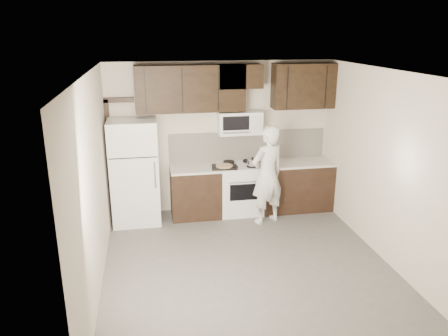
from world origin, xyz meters
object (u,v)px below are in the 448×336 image
object	(u,v)px
microwave	(239,123)
person	(267,175)
stove	(240,188)
refrigerator	(135,172)

from	to	relation	value
microwave	person	bearing A→B (deg)	-59.44
stove	person	size ratio (longest dim) A/B	0.55
stove	refrigerator	xyz separation A→B (m)	(-1.85, -0.05, 0.44)
stove	person	distance (m)	0.73
microwave	person	world-z (taller)	microwave
stove	microwave	world-z (taller)	microwave
stove	refrigerator	bearing A→B (deg)	-178.49
person	microwave	bearing A→B (deg)	-81.63
refrigerator	microwave	bearing A→B (deg)	5.15
stove	person	world-z (taller)	person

